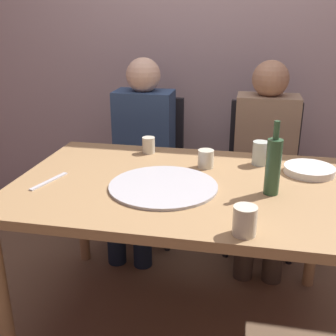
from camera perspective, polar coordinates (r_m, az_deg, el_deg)
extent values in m
plane|color=brown|center=(2.16, 1.49, -20.07)|extent=(8.00, 8.00, 0.00)
cube|color=#B29EA3|center=(2.94, 6.42, 18.33)|extent=(6.00, 0.10, 2.60)
cube|color=#99754C|center=(1.78, 1.70, -2.57)|extent=(1.43, 0.95, 0.04)
cylinder|color=#99754C|center=(1.86, -22.14, -16.16)|extent=(0.06, 0.06, 0.69)
cylinder|color=#99754C|center=(2.47, -11.90, -5.39)|extent=(0.06, 0.06, 0.69)
cylinder|color=#99754C|center=(2.32, 19.74, -8.01)|extent=(0.06, 0.06, 0.69)
cylinder|color=#ADADB2|center=(1.72, -0.66, -2.52)|extent=(0.46, 0.46, 0.01)
cylinder|color=#2D5133|center=(1.68, 14.39, 0.13)|extent=(0.06, 0.06, 0.23)
cylinder|color=#2D5133|center=(1.63, 14.85, 5.09)|extent=(0.02, 0.02, 0.07)
cylinder|color=beige|center=(1.37, 10.61, -7.20)|extent=(0.08, 0.08, 0.10)
cylinder|color=#B7C6BC|center=(2.02, 12.70, 2.03)|extent=(0.08, 0.08, 0.11)
cylinder|color=beige|center=(2.14, -2.72, 3.20)|extent=(0.07, 0.07, 0.08)
cylinder|color=beige|center=(1.94, 5.27, 1.29)|extent=(0.08, 0.08, 0.09)
cylinder|color=white|center=(1.98, 19.03, -0.25)|extent=(0.23, 0.23, 0.03)
cube|color=#B7B7BC|center=(1.85, -16.20, -1.77)|extent=(0.08, 0.22, 0.01)
cube|color=black|center=(2.67, -3.29, -0.47)|extent=(0.44, 0.44, 0.05)
cube|color=black|center=(2.79, -2.35, 5.30)|extent=(0.44, 0.04, 0.45)
cylinder|color=black|center=(2.56, -0.11, -7.24)|extent=(0.04, 0.04, 0.42)
cylinder|color=black|center=(2.66, -8.21, -6.41)|extent=(0.04, 0.04, 0.42)
cylinder|color=black|center=(2.90, 1.40, -3.81)|extent=(0.04, 0.04, 0.42)
cylinder|color=black|center=(2.98, -5.82, -3.19)|extent=(0.04, 0.04, 0.42)
cube|color=black|center=(2.60, 12.93, -1.64)|extent=(0.44, 0.44, 0.05)
cube|color=black|center=(2.71, 13.25, 4.34)|extent=(0.44, 0.04, 0.45)
cylinder|color=black|center=(2.54, 16.88, -8.50)|extent=(0.04, 0.04, 0.42)
cylinder|color=black|center=(2.52, 8.20, -7.94)|extent=(0.04, 0.04, 0.42)
cylinder|color=black|center=(2.88, 16.29, -4.87)|extent=(0.04, 0.04, 0.42)
cylinder|color=black|center=(2.86, 8.70, -4.37)|extent=(0.04, 0.04, 0.42)
cube|color=navy|center=(2.61, -3.29, 5.02)|extent=(0.36, 0.22, 0.52)
sphere|color=beige|center=(2.54, -3.46, 12.75)|extent=(0.21, 0.21, 0.21)
cylinder|color=black|center=(2.49, -2.54, -2.06)|extent=(0.12, 0.40, 0.12)
cylinder|color=black|center=(2.53, -6.06, -1.77)|extent=(0.12, 0.40, 0.12)
cylinder|color=black|center=(2.42, -3.61, -8.78)|extent=(0.11, 0.11, 0.45)
cylinder|color=black|center=(2.46, -7.25, -8.37)|extent=(0.11, 0.11, 0.45)
cube|color=#937A60|center=(2.53, 13.38, 3.99)|extent=(0.36, 0.22, 0.52)
sphere|color=#A87A5B|center=(2.46, 14.07, 11.93)|extent=(0.21, 0.21, 0.21)
cylinder|color=#3B3026|center=(2.44, 14.86, -3.33)|extent=(0.12, 0.40, 0.12)
cylinder|color=#3B3026|center=(2.43, 11.09, -3.08)|extent=(0.12, 0.40, 0.12)
cylinder|color=#3B3026|center=(2.36, 14.57, -10.29)|extent=(0.11, 0.11, 0.45)
cylinder|color=#3B3026|center=(2.35, 10.63, -10.05)|extent=(0.11, 0.11, 0.45)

